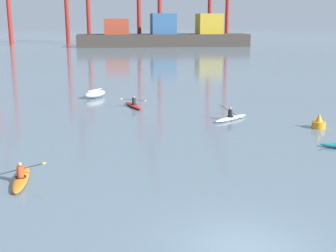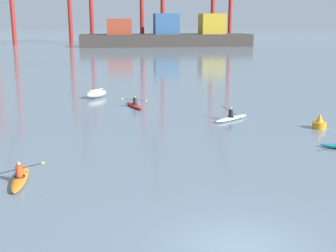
# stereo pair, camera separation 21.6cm
# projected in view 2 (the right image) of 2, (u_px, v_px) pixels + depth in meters

# --- Properties ---
(ground_plane) EXTENTS (800.00, 800.00, 0.00)m
(ground_plane) POSITION_uv_depth(u_px,v_px,m) (241.00, 251.00, 13.68)
(ground_plane) COLOR slate
(container_barge) EXTENTS (46.33, 9.71, 8.73)m
(container_barge) POSITION_uv_depth(u_px,v_px,m) (167.00, 35.00, 119.28)
(container_barge) COLOR #38332D
(container_barge) RESTS_ON ground
(capsized_dinghy) EXTENTS (2.51, 2.70, 0.76)m
(capsized_dinghy) POSITION_uv_depth(u_px,v_px,m) (96.00, 94.00, 40.63)
(capsized_dinghy) COLOR beige
(capsized_dinghy) RESTS_ON ground
(channel_buoy) EXTENTS (0.90, 0.90, 1.00)m
(channel_buoy) POSITION_uv_depth(u_px,v_px,m) (319.00, 123.00, 29.02)
(channel_buoy) COLOR orange
(channel_buoy) RESTS_ON ground
(kayak_red) EXTENTS (2.19, 3.43, 0.95)m
(kayak_red) POSITION_uv_depth(u_px,v_px,m) (135.00, 105.00, 36.23)
(kayak_red) COLOR red
(kayak_red) RESTS_ON ground
(kayak_white) EXTENTS (3.12, 2.45, 1.04)m
(kayak_white) POSITION_uv_depth(u_px,v_px,m) (231.00, 118.00, 31.49)
(kayak_white) COLOR silver
(kayak_white) RESTS_ON ground
(kayak_orange) EXTENTS (2.25, 3.42, 0.95)m
(kayak_orange) POSITION_uv_depth(u_px,v_px,m) (20.00, 178.00, 19.51)
(kayak_orange) COLOR orange
(kayak_orange) RESTS_ON ground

